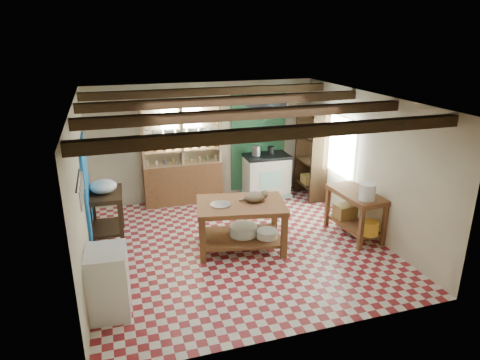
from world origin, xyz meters
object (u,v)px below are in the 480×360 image
object	(u,v)px
stove	(266,175)
prep_table	(107,216)
cat	(255,197)
white_cabinet	(108,282)
right_counter	(355,214)
work_table	(241,226)

from	to	relation	value
stove	prep_table	bearing A→B (deg)	-160.62
cat	stove	bearing A→B (deg)	65.51
white_cabinet	cat	xyz separation A→B (m)	(2.50, 1.22, 0.46)
right_counter	prep_table	bearing A→B (deg)	160.85
right_counter	cat	bearing A→B (deg)	171.82
right_counter	work_table	bearing A→B (deg)	172.43
work_table	white_cabinet	xyz separation A→B (m)	(-2.24, -1.22, 0.05)
stove	white_cabinet	xyz separation A→B (m)	(-3.56, -3.46, -0.02)
stove	cat	xyz separation A→B (m)	(-1.07, -2.24, 0.44)
work_table	stove	distance (m)	2.60
white_cabinet	prep_table	bearing A→B (deg)	93.96
prep_table	white_cabinet	size ratio (longest dim) A/B	0.96
stove	right_counter	distance (m)	2.54
work_table	cat	xyz separation A→B (m)	(0.25, 0.00, 0.51)
work_table	stove	world-z (taller)	stove
work_table	stove	bearing A→B (deg)	70.45
cat	right_counter	bearing A→B (deg)	-3.85
work_table	prep_table	bearing A→B (deg)	165.03
prep_table	stove	bearing A→B (deg)	20.50
prep_table	right_counter	xyz separation A→B (m)	(4.38, -1.24, -0.02)
prep_table	right_counter	bearing A→B (deg)	-13.45
work_table	right_counter	world-z (taller)	right_counter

